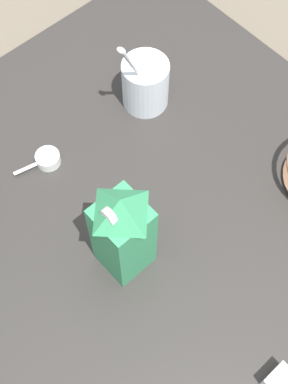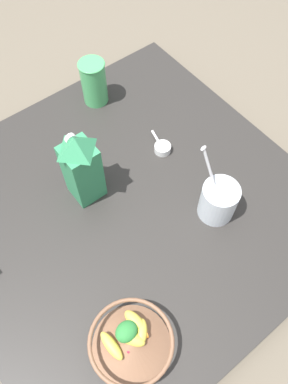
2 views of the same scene
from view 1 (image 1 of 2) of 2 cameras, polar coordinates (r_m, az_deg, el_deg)
name	(u,v)px [view 1 (image 1 of 2)]	position (r m, az deg, el deg)	size (l,w,h in m)	color
ground_plane	(140,212)	(1.13, -0.41, -2.12)	(6.00, 6.00, 0.00)	#665B4C
countertop	(140,207)	(1.11, -0.42, -1.60)	(1.01, 1.01, 0.05)	#2D2B28
milk_carton	(123,232)	(0.93, -2.29, -4.27)	(0.09, 0.09, 0.25)	#338C59
yogurt_tub	(145,82)	(1.17, 0.14, 11.66)	(0.10, 0.14, 0.24)	silver
spice_jar	(282,384)	(0.99, 14.48, -19.19)	(0.05, 0.05, 0.04)	silver
measuring_scoop	(47,159)	(1.14, -10.31, 3.46)	(0.05, 0.10, 0.02)	white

